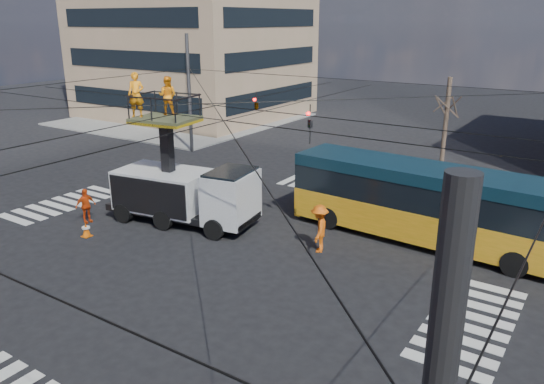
{
  "coord_description": "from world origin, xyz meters",
  "views": [
    {
      "loc": [
        12.74,
        -15.29,
        8.9
      ],
      "look_at": [
        1.59,
        1.64,
        2.27
      ],
      "focal_mm": 35.0,
      "sensor_mm": 36.0,
      "label": 1
    }
  ],
  "objects": [
    {
      "name": "utility_truck",
      "position": [
        -3.08,
        1.51,
        2.12
      ],
      "size": [
        7.27,
        3.49,
        6.74
      ],
      "rotation": [
        0.0,
        0.0,
        0.15
      ],
      "color": "black",
      "rests_on": "ground"
    },
    {
      "name": "worker_ground",
      "position": [
        -6.86,
        -0.99,
        0.8
      ],
      "size": [
        0.58,
        1.0,
        1.61
      ],
      "primitive_type": "imported",
      "rotation": [
        0.0,
        0.0,
        1.37
      ],
      "color": "#E5480E",
      "rests_on": "ground"
    },
    {
      "name": "crosswalks",
      "position": [
        0.0,
        0.0,
        0.01
      ],
      "size": [
        22.4,
        22.4,
        0.02
      ],
      "primitive_type": null,
      "color": "silver",
      "rests_on": "ground"
    },
    {
      "name": "ground",
      "position": [
        0.0,
        0.0,
        0.0
      ],
      "size": [
        120.0,
        120.0,
        0.0
      ],
      "primitive_type": "plane",
      "color": "black",
      "rests_on": "ground"
    },
    {
      "name": "tree_a",
      "position": [
        5.0,
        13.5,
        4.63
      ],
      "size": [
        2.0,
        2.0,
        6.0
      ],
      "color": "#382B21",
      "rests_on": "ground"
    },
    {
      "name": "traffic_cone",
      "position": [
        -5.5,
        -2.09,
        0.31
      ],
      "size": [
        0.36,
        0.36,
        0.63
      ],
      "primitive_type": "cone",
      "color": "orange",
      "rests_on": "ground"
    },
    {
      "name": "overhead_network",
      "position": [
        -0.07,
        0.4,
        4.29
      ],
      "size": [
        24.24,
        24.24,
        8.0
      ],
      "color": "#2D2D30",
      "rests_on": "ground"
    },
    {
      "name": "city_bus",
      "position": [
        6.99,
        5.39,
        1.72
      ],
      "size": [
        12.12,
        3.29,
        3.2
      ],
      "rotation": [
        0.0,
        0.0,
        -0.06
      ],
      "color": "orange",
      "rests_on": "ground"
    },
    {
      "name": "flagger",
      "position": [
        3.56,
        2.07,
        0.98
      ],
      "size": [
        1.13,
        1.44,
        1.95
      ],
      "primitive_type": "imported",
      "rotation": [
        0.0,
        0.0,
        -1.21
      ],
      "color": "orange",
      "rests_on": "ground"
    },
    {
      "name": "sidewalk_nw",
      "position": [
        -21.0,
        21.0,
        0.06
      ],
      "size": [
        18.0,
        18.0,
        0.12
      ],
      "primitive_type": "cube",
      "color": "slate",
      "rests_on": "ground"
    }
  ]
}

